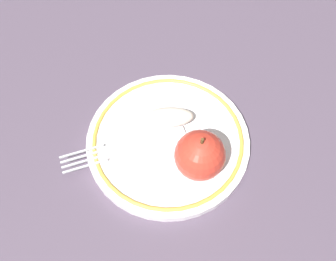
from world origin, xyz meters
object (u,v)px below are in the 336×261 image
(plate, at_px, (168,140))
(fork, at_px, (128,146))
(apple_red_whole, at_px, (200,155))
(apple_slice_front, at_px, (169,117))

(plate, height_order, fork, fork)
(apple_red_whole, bearing_deg, plate, 55.49)
(apple_red_whole, bearing_deg, apple_slice_front, 42.07)
(plate, bearing_deg, apple_red_whole, -124.51)
(apple_red_whole, relative_size, fork, 0.47)
(plate, bearing_deg, fork, 117.39)
(apple_red_whole, xyz_separation_m, fork, (0.01, 0.10, -0.03))
(fork, bearing_deg, plate, 175.48)
(plate, distance_m, fork, 0.06)
(apple_slice_front, height_order, fork, apple_slice_front)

